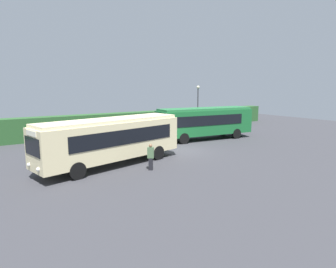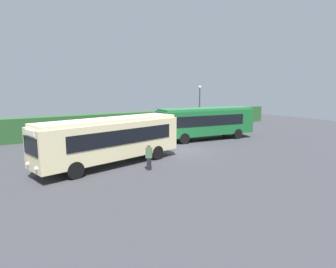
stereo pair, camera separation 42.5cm
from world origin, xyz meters
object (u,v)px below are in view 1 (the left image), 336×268
traffic_cone (138,134)px  lamppost (198,102)px  bus_cream (112,139)px  person_center (151,156)px  person_left (52,152)px  bus_green (205,121)px

traffic_cone → lamppost: (8.48, 0.74, 3.03)m
bus_cream → person_center: bus_cream is taller
lamppost → traffic_cone: bearing=-175.0°
person_left → lamppost: (18.07, 6.97, 2.47)m
bus_cream → traffic_cone: bearing=-138.8°
person_left → person_center: bearing=70.0°
bus_green → person_left: size_ratio=6.20×
bus_cream → person_center: bearing=111.0°
person_left → bus_green: bearing=120.3°
traffic_cone → bus_green: bearing=-42.5°
bus_cream → person_left: size_ratio=6.31×
bus_cream → lamppost: 17.54m
bus_cream → traffic_cone: bus_cream is taller
bus_green → lamppost: (3.43, 5.36, 1.53)m
bus_cream → traffic_cone: 10.73m
bus_cream → lamppost: size_ratio=1.95×
person_center → lamppost: lamppost is taller
person_left → traffic_cone: 11.45m
person_center → traffic_cone: person_center is taller
person_left → traffic_cone: bearing=147.1°
bus_cream → lamppost: bearing=-160.2°
bus_cream → bus_green: bearing=-173.3°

